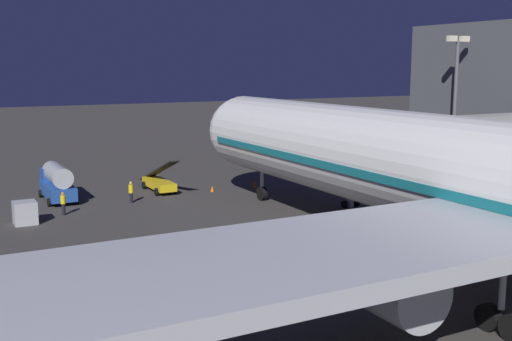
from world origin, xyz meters
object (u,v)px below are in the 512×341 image
(fuel_tanker, at_px, (57,181))
(ground_crew_near_nose_gear, at_px, (131,191))
(jet_bridge, at_px, (430,133))
(apron_floodlight_mast, at_px, (456,92))
(ground_crew_by_belt_loader, at_px, (63,202))
(traffic_cone_nose_port, at_px, (254,184))
(baggage_container_near_belt, at_px, (25,213))
(traffic_cone_nose_starboard, at_px, (212,189))
(belt_loader, at_px, (159,182))

(fuel_tanker, xyz_separation_m, ground_crew_near_nose_gear, (-5.27, 3.99, -0.64))
(jet_bridge, height_order, apron_floodlight_mast, apron_floodlight_mast)
(ground_crew_by_belt_loader, distance_m, traffic_cone_nose_port, 18.60)
(apron_floodlight_mast, relative_size, traffic_cone_nose_port, 26.46)
(baggage_container_near_belt, relative_size, ground_crew_near_nose_gear, 0.91)
(ground_crew_by_belt_loader, bearing_deg, baggage_container_near_belt, 26.20)
(baggage_container_near_belt, xyz_separation_m, traffic_cone_nose_starboard, (-16.98, -4.46, -0.56))
(fuel_tanker, distance_m, traffic_cone_nose_starboard, 13.64)
(fuel_tanker, distance_m, ground_crew_by_belt_loader, 5.88)
(apron_floodlight_mast, distance_m, ground_crew_by_belt_loader, 42.35)
(fuel_tanker, height_order, traffic_cone_nose_starboard, fuel_tanker)
(fuel_tanker, bearing_deg, traffic_cone_nose_port, 170.88)
(baggage_container_near_belt, distance_m, traffic_cone_nose_starboard, 17.56)
(baggage_container_near_belt, distance_m, traffic_cone_nose_port, 21.84)
(traffic_cone_nose_starboard, bearing_deg, ground_crew_by_belt_loader, 12.01)
(belt_loader, relative_size, traffic_cone_nose_port, 15.82)
(ground_crew_near_nose_gear, bearing_deg, belt_loader, -136.55)
(traffic_cone_nose_starboard, bearing_deg, traffic_cone_nose_port, 180.00)
(belt_loader, height_order, traffic_cone_nose_starboard, belt_loader)
(fuel_tanker, relative_size, traffic_cone_nose_port, 10.70)
(jet_bridge, height_order, traffic_cone_nose_starboard, jet_bridge)
(baggage_container_near_belt, distance_m, ground_crew_near_nose_gear, 9.56)
(apron_floodlight_mast, distance_m, fuel_tanker, 41.88)
(baggage_container_near_belt, xyz_separation_m, traffic_cone_nose_port, (-21.38, -4.46, -0.56))
(belt_loader, distance_m, ground_crew_near_nose_gear, 5.13)
(traffic_cone_nose_port, relative_size, traffic_cone_nose_starboard, 1.00)
(belt_loader, bearing_deg, jet_bridge, 145.67)
(apron_floodlight_mast, distance_m, ground_crew_near_nose_gear, 36.54)
(jet_bridge, distance_m, fuel_tanker, 32.43)
(baggage_container_near_belt, height_order, traffic_cone_nose_port, baggage_container_near_belt)
(apron_floodlight_mast, xyz_separation_m, ground_crew_near_nose_gear, (35.71, -1.09, -7.65))
(apron_floodlight_mast, xyz_separation_m, baggage_container_near_belt, (44.68, 2.21, -7.82))
(jet_bridge, xyz_separation_m, ground_crew_near_nose_gear, (23.67, -10.10, -4.66))
(fuel_tanker, xyz_separation_m, baggage_container_near_belt, (3.70, 7.29, -0.81))
(fuel_tanker, relative_size, belt_loader, 0.68)
(jet_bridge, height_order, ground_crew_by_belt_loader, jet_bridge)
(jet_bridge, relative_size, traffic_cone_nose_port, 46.28)
(fuel_tanker, distance_m, belt_loader, 9.04)
(traffic_cone_nose_port, bearing_deg, belt_loader, -15.29)
(fuel_tanker, height_order, belt_loader, belt_loader)
(jet_bridge, xyz_separation_m, apron_floodlight_mast, (-12.04, -9.00, 2.99))
(jet_bridge, distance_m, traffic_cone_nose_port, 16.80)
(traffic_cone_nose_port, distance_m, traffic_cone_nose_starboard, 4.40)
(fuel_tanker, xyz_separation_m, traffic_cone_nose_port, (-17.68, 2.84, -1.37))
(ground_crew_by_belt_loader, bearing_deg, apron_floodlight_mast, -179.01)
(jet_bridge, bearing_deg, belt_loader, -34.33)
(traffic_cone_nose_port, bearing_deg, baggage_container_near_belt, 11.78)
(apron_floodlight_mast, height_order, baggage_container_near_belt, apron_floodlight_mast)
(traffic_cone_nose_port, bearing_deg, jet_bridge, 135.03)
(baggage_container_near_belt, bearing_deg, apron_floodlight_mast, -177.17)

